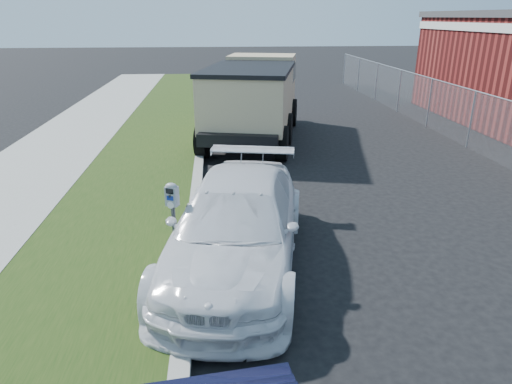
{
  "coord_description": "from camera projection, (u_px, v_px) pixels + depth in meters",
  "views": [
    {
      "loc": [
        -2.08,
        -6.66,
        3.97
      ],
      "look_at": [
        -1.4,
        1.0,
        1.0
      ],
      "focal_mm": 32.0,
      "sensor_mm": 36.0,
      "label": 1
    }
  ],
  "objects": [
    {
      "name": "ground",
      "position": [
        343.0,
        265.0,
        7.79
      ],
      "size": [
        120.0,
        120.0,
        0.0
      ],
      "primitive_type": "plane",
      "color": "black",
      "rests_on": "ground"
    },
    {
      "name": "streetside",
      "position": [
        45.0,
        224.0,
        9.16
      ],
      "size": [
        6.12,
        50.0,
        0.15
      ],
      "color": "gray",
      "rests_on": "ground"
    },
    {
      "name": "chainlink_fence",
      "position": [
        473.0,
        108.0,
        14.33
      ],
      "size": [
        0.06,
        30.06,
        30.0
      ],
      "color": "slate",
      "rests_on": "ground"
    },
    {
      "name": "parking_meter",
      "position": [
        173.0,
        207.0,
        7.13
      ],
      "size": [
        0.23,
        0.2,
        1.44
      ],
      "rotation": [
        0.0,
        0.0,
        -0.42
      ],
      "color": "#3F4247",
      "rests_on": "ground"
    },
    {
      "name": "white_wagon",
      "position": [
        236.0,
        224.0,
        7.59
      ],
      "size": [
        3.0,
        5.37,
        1.47
      ],
      "primitive_type": "imported",
      "rotation": [
        0.0,
        0.0,
        -0.2
      ],
      "color": "white",
      "rests_on": "ground"
    },
    {
      "name": "dump_truck",
      "position": [
        255.0,
        94.0,
        15.55
      ],
      "size": [
        3.92,
        7.06,
        2.62
      ],
      "rotation": [
        0.0,
        0.0,
        -0.23
      ],
      "color": "black",
      "rests_on": "ground"
    }
  ]
}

